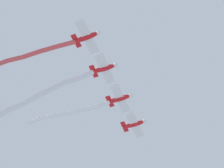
% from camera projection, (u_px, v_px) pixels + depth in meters
% --- Properties ---
extents(airplane_lead, '(6.66, 4.96, 1.68)m').
position_uv_depth(airplane_lead, '(87.00, 37.00, 72.13)').
color(airplane_lead, red).
extents(smoke_trail_lead, '(2.82, 19.32, 2.24)m').
position_uv_depth(smoke_trail_lead, '(24.00, 56.00, 74.81)').
color(smoke_trail_lead, '#DB4C4C').
extents(airplane_left_wing, '(6.73, 5.04, 1.68)m').
position_uv_depth(airplane_left_wing, '(105.00, 68.00, 76.14)').
color(airplane_left_wing, red).
extents(smoke_trail_left_wing, '(3.33, 26.39, 3.19)m').
position_uv_depth(smoke_trail_left_wing, '(29.00, 101.00, 79.14)').
color(smoke_trail_left_wing, white).
extents(airplane_right_wing, '(6.70, 5.01, 1.68)m').
position_uv_depth(airplane_right_wing, '(120.00, 99.00, 79.66)').
color(airplane_right_wing, red).
extents(smoke_trail_right_wing, '(3.70, 15.78, 2.30)m').
position_uv_depth(smoke_trail_right_wing, '(69.00, 112.00, 80.84)').
color(smoke_trail_right_wing, white).
extents(airplane_slot, '(6.70, 5.01, 1.68)m').
position_uv_depth(airplane_slot, '(134.00, 124.00, 83.67)').
color(airplane_slot, red).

